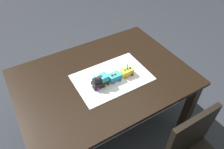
{
  "coord_description": "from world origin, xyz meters",
  "views": [
    {
      "loc": [
        -0.56,
        -1.09,
        1.91
      ],
      "look_at": [
        0.05,
        -0.05,
        0.77
      ],
      "focal_mm": 33.21,
      "sensor_mm": 36.0,
      "label": 1
    }
  ],
  "objects": [
    {
      "name": "cake_board",
      "position": [
        0.05,
        -0.05,
        0.74
      ],
      "size": [
        0.6,
        0.4,
        0.0
      ],
      "primitive_type": "cube",
      "color": "silver",
      "rests_on": "dining_table"
    },
    {
      "name": "cake_car_flatbed_turquoise",
      "position": [
        0.06,
        -0.08,
        0.77
      ],
      "size": [
        0.1,
        0.08,
        0.07
      ],
      "color": "#38B7C6",
      "rests_on": "cake_board"
    },
    {
      "name": "cake_car_tanker_lemon",
      "position": [
        0.18,
        -0.08,
        0.77
      ],
      "size": [
        0.1,
        0.08,
        0.07
      ],
      "color": "#F4E04C",
      "rests_on": "cake_board"
    },
    {
      "name": "cake_locomotive",
      "position": [
        -0.07,
        -0.08,
        0.79
      ],
      "size": [
        0.14,
        0.08,
        0.12
      ],
      "color": "#232328",
      "rests_on": "cake_board"
    },
    {
      "name": "ground_plane",
      "position": [
        0.0,
        0.0,
        0.0
      ],
      "size": [
        8.0,
        8.0,
        0.0
      ],
      "primitive_type": "plane",
      "color": "#2D3038"
    },
    {
      "name": "dining_table",
      "position": [
        0.0,
        0.0,
        0.63
      ],
      "size": [
        1.4,
        1.0,
        0.74
      ],
      "color": "black",
      "rests_on": "ground"
    },
    {
      "name": "birthday_candle",
      "position": [
        0.17,
        -0.08,
        0.84
      ],
      "size": [
        0.01,
        0.01,
        0.05
      ],
      "color": "#4CA5E5",
      "rests_on": "cake_car_tanker_lemon"
    }
  ]
}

